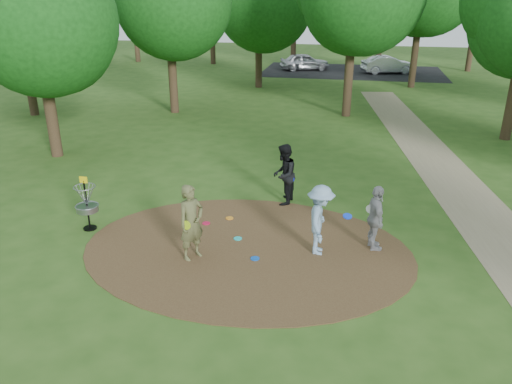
# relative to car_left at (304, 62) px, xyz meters

# --- Properties ---
(ground) EXTENTS (100.00, 100.00, 0.00)m
(ground) POSITION_rel_car_left_xyz_m (1.83, -30.04, -0.66)
(ground) COLOR #2D5119
(ground) RESTS_ON ground
(dirt_clearing) EXTENTS (8.40, 8.40, 0.02)m
(dirt_clearing) POSITION_rel_car_left_xyz_m (1.83, -30.04, -0.65)
(dirt_clearing) COLOR #47301C
(dirt_clearing) RESTS_ON ground
(footpath) EXTENTS (7.55, 39.89, 0.01)m
(footpath) POSITION_rel_car_left_xyz_m (8.33, -28.04, -0.66)
(footpath) COLOR #8C7A5B
(footpath) RESTS_ON ground
(parking_lot) EXTENTS (14.00, 8.00, 0.01)m
(parking_lot) POSITION_rel_car_left_xyz_m (3.83, -0.04, -0.66)
(parking_lot) COLOR black
(parking_lot) RESTS_ON ground
(player_observer_with_disc) EXTENTS (0.77, 0.83, 1.91)m
(player_observer_with_disc) POSITION_rel_car_left_xyz_m (0.62, -30.70, 0.30)
(player_observer_with_disc) COLOR brown
(player_observer_with_disc) RESTS_ON ground
(player_throwing_with_disc) EXTENTS (1.13, 1.18, 1.80)m
(player_throwing_with_disc) POSITION_rel_car_left_xyz_m (3.63, -29.84, 0.24)
(player_throwing_with_disc) COLOR #81A2C1
(player_throwing_with_disc) RESTS_ON ground
(player_walking_with_disc) EXTENTS (0.79, 0.97, 1.88)m
(player_walking_with_disc) POSITION_rel_car_left_xyz_m (2.30, -26.94, 0.28)
(player_walking_with_disc) COLOR black
(player_walking_with_disc) RESTS_ON ground
(player_waiting_with_disc) EXTENTS (0.65, 1.07, 1.71)m
(player_waiting_with_disc) POSITION_rel_car_left_xyz_m (4.97, -29.36, 0.20)
(player_waiting_with_disc) COLOR #979699
(player_waiting_with_disc) RESTS_ON ground
(disc_ground_cyan) EXTENTS (0.22, 0.22, 0.02)m
(disc_ground_cyan) POSITION_rel_car_left_xyz_m (1.48, -29.56, -0.63)
(disc_ground_cyan) COLOR #19C8C8
(disc_ground_cyan) RESTS_ON dirt_clearing
(disc_ground_blue) EXTENTS (0.22, 0.22, 0.02)m
(disc_ground_blue) POSITION_rel_car_left_xyz_m (2.13, -30.50, -0.63)
(disc_ground_blue) COLOR blue
(disc_ground_blue) RESTS_ON dirt_clearing
(disc_ground_red) EXTENTS (0.22, 0.22, 0.02)m
(disc_ground_red) POSITION_rel_car_left_xyz_m (0.39, -28.83, -0.63)
(disc_ground_red) COLOR #CE1440
(disc_ground_red) RESTS_ON dirt_clearing
(car_left) EXTENTS (4.18, 2.75, 1.32)m
(car_left) POSITION_rel_car_left_xyz_m (0.00, 0.00, 0.00)
(car_left) COLOR #AFB0B7
(car_left) RESTS_ON ground
(car_right) EXTENTS (4.25, 2.50, 1.32)m
(car_right) POSITION_rel_car_left_xyz_m (6.53, -0.45, 0.00)
(car_right) COLOR #B7B9BF
(car_right) RESTS_ON ground
(disc_ground_orange) EXTENTS (0.22, 0.22, 0.02)m
(disc_ground_orange) POSITION_rel_car_left_xyz_m (0.96, -28.38, -0.63)
(disc_ground_orange) COLOR orange
(disc_ground_orange) RESTS_ON dirt_clearing
(disc_golf_basket) EXTENTS (0.63, 0.63, 1.54)m
(disc_golf_basket) POSITION_rel_car_left_xyz_m (-2.67, -29.74, 0.21)
(disc_golf_basket) COLOR black
(disc_golf_basket) RESTS_ON ground
(tree_ring) EXTENTS (37.79, 45.46, 9.01)m
(tree_ring) POSITION_rel_car_left_xyz_m (4.19, -19.54, 4.57)
(tree_ring) COLOR #332316
(tree_ring) RESTS_ON ground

